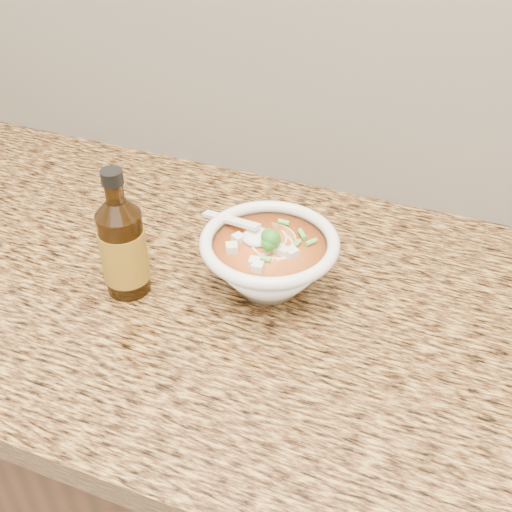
% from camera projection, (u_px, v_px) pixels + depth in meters
% --- Properties ---
extents(cabinet, '(4.00, 0.65, 0.86)m').
position_uv_depth(cabinet, '(287.00, 491.00, 1.19)').
color(cabinet, '#321F0F').
rests_on(cabinet, ground).
extents(counter_slab, '(4.00, 0.68, 0.04)m').
position_uv_depth(counter_slab, '(296.00, 314.00, 0.91)').
color(counter_slab, '#A9823E').
rests_on(counter_slab, cabinet).
extents(soup_bowl, '(0.22, 0.19, 0.11)m').
position_uv_depth(soup_bowl, '(269.00, 262.00, 0.90)').
color(soup_bowl, silver).
rests_on(soup_bowl, counter_slab).
extents(hot_sauce_bottle, '(0.08, 0.08, 0.19)m').
position_uv_depth(hot_sauce_bottle, '(123.00, 247.00, 0.88)').
color(hot_sauce_bottle, '#301A06').
rests_on(hot_sauce_bottle, counter_slab).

